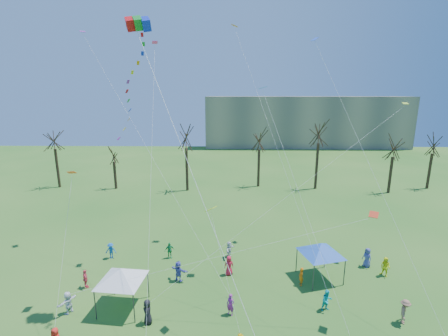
{
  "coord_description": "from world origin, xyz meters",
  "views": [
    {
      "loc": [
        -0.96,
        -14.81,
        15.72
      ],
      "look_at": [
        -1.33,
        5.0,
        11.0
      ],
      "focal_mm": 25.0,
      "sensor_mm": 36.0,
      "label": 1
    }
  ],
  "objects_px": {
    "distant_building": "(305,121)",
    "big_box_kite": "(136,89)",
    "canopy_tent_blue": "(321,249)",
    "canopy_tent_white": "(121,274)"
  },
  "relations": [
    {
      "from": "big_box_kite",
      "to": "canopy_tent_white",
      "type": "height_order",
      "value": "big_box_kite"
    },
    {
      "from": "canopy_tent_white",
      "to": "canopy_tent_blue",
      "type": "relative_size",
      "value": 1.02
    },
    {
      "from": "big_box_kite",
      "to": "canopy_tent_blue",
      "type": "bearing_deg",
      "value": 17.18
    },
    {
      "from": "distant_building",
      "to": "canopy_tent_blue",
      "type": "relative_size",
      "value": 13.98
    },
    {
      "from": "distant_building",
      "to": "big_box_kite",
      "type": "bearing_deg",
      "value": -110.7
    },
    {
      "from": "distant_building",
      "to": "canopy_tent_white",
      "type": "bearing_deg",
      "value": -111.99
    },
    {
      "from": "distant_building",
      "to": "big_box_kite",
      "type": "xyz_separation_m",
      "value": [
        -28.94,
        -76.6,
        8.5
      ]
    },
    {
      "from": "canopy_tent_blue",
      "to": "big_box_kite",
      "type": "bearing_deg",
      "value": -162.82
    },
    {
      "from": "distant_building",
      "to": "big_box_kite",
      "type": "relative_size",
      "value": 2.67
    },
    {
      "from": "big_box_kite",
      "to": "canopy_tent_blue",
      "type": "height_order",
      "value": "big_box_kite"
    }
  ]
}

